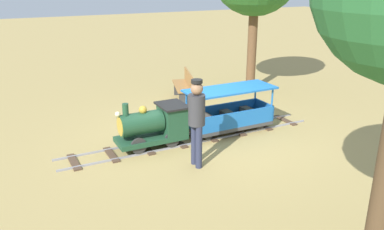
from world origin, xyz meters
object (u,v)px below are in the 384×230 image
(passenger_car, at_px, (229,114))
(park_bench, at_px, (184,86))
(locomotive, at_px, (155,124))
(conductor_person, at_px, (197,116))

(passenger_car, distance_m, park_bench, 2.62)
(passenger_car, height_order, park_bench, passenger_car)
(locomotive, relative_size, conductor_person, 0.89)
(locomotive, height_order, passenger_car, passenger_car)
(locomotive, height_order, conductor_person, conductor_person)
(passenger_car, relative_size, park_bench, 1.47)
(locomotive, bearing_deg, passenger_car, -90.00)
(locomotive, distance_m, conductor_person, 1.27)
(conductor_person, bearing_deg, locomotive, 17.09)
(park_bench, bearing_deg, passenger_car, 176.47)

